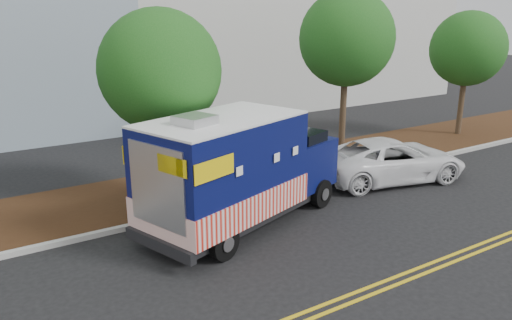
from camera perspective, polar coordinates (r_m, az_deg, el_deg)
ground at (r=14.32m, az=-3.22°, el=-7.76°), size 120.00×120.00×0.00m
curb at (r=15.43m, az=-5.76°, el=-5.64°), size 120.00×0.18×0.15m
mulch_strip at (r=17.22m, az=-8.89°, el=-3.33°), size 120.00×4.00×0.15m
centerline_near at (r=11.09m, az=8.43°, el=-15.80°), size 120.00×0.10×0.01m
centerline_far at (r=10.93m, az=9.31°, el=-16.37°), size 120.00×0.10×0.01m
tree_b at (r=15.58m, az=-10.90°, el=9.99°), size 3.72×3.72×6.05m
tree_c at (r=20.27m, az=10.32°, el=13.48°), size 3.73×3.73×6.74m
tree_d at (r=25.69m, az=23.04°, el=11.61°), size 3.45×3.45×5.93m
sign_post at (r=14.81m, az=-9.37°, el=-2.12°), size 0.06×0.06×2.40m
food_truck at (r=13.92m, az=-2.22°, el=-1.54°), size 6.96×4.32×3.46m
white_car at (r=18.63m, az=15.17°, el=0.04°), size 5.88×3.72×1.51m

